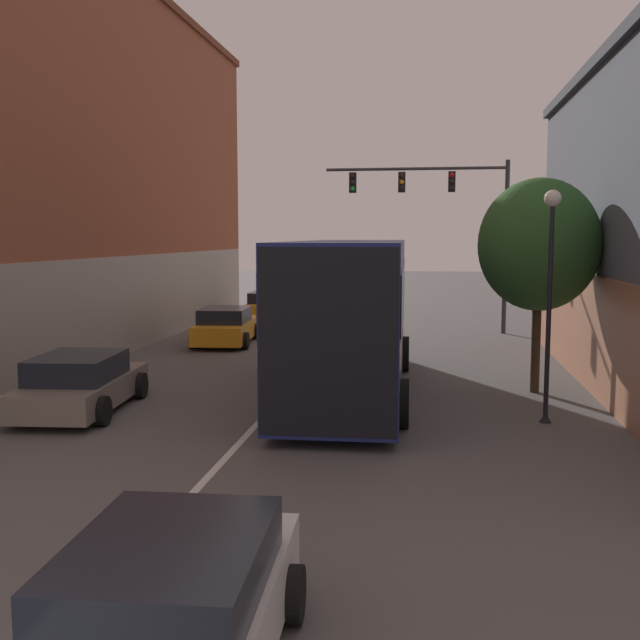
% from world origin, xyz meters
% --- Properties ---
extents(lane_center_line, '(0.14, 43.08, 0.01)m').
position_xyz_m(lane_center_line, '(0.00, 15.54, 0.00)').
color(lane_center_line, silver).
rests_on(lane_center_line, ground_plane).
extents(building_left_brick, '(6.54, 28.51, 12.75)m').
position_xyz_m(building_left_brick, '(-9.62, 20.97, 6.48)').
color(building_left_brick, '#995138').
rests_on(building_left_brick, ground_plane).
extents(bus, '(3.10, 10.45, 3.73)m').
position_xyz_m(bus, '(1.57, 14.81, 2.09)').
color(bus, navy).
rests_on(bus, ground_plane).
extents(hatchback_foreground, '(2.19, 4.41, 1.29)m').
position_xyz_m(hatchback_foreground, '(1.32, 2.45, 0.62)').
color(hatchback_foreground, silver).
rests_on(hatchback_foreground, ground_plane).
extents(parked_car_left_near, '(2.02, 4.53, 1.33)m').
position_xyz_m(parked_car_left_near, '(-3.86, 30.34, 0.64)').
color(parked_car_left_near, orange).
rests_on(parked_car_left_near, ground_plane).
extents(parked_car_left_mid, '(2.33, 4.35, 1.28)m').
position_xyz_m(parked_car_left_mid, '(-4.11, 12.05, 0.61)').
color(parked_car_left_mid, slate).
rests_on(parked_car_left_mid, ground_plane).
extents(parked_car_left_far, '(2.28, 4.28, 1.31)m').
position_xyz_m(parked_car_left_far, '(-3.75, 22.60, 0.62)').
color(parked_car_left_far, orange).
rests_on(parked_car_left_far, ground_plane).
extents(traffic_signal_gantry, '(7.21, 0.36, 6.80)m').
position_xyz_m(traffic_signal_gantry, '(4.08, 27.06, 5.02)').
color(traffic_signal_gantry, '#333338').
rests_on(traffic_signal_gantry, ground_plane).
extents(street_lamp, '(0.34, 0.34, 4.78)m').
position_xyz_m(street_lamp, '(5.90, 12.52, 2.92)').
color(street_lamp, black).
rests_on(street_lamp, ground_plane).
extents(street_tree_near, '(2.93, 2.64, 5.26)m').
position_xyz_m(street_tree_near, '(6.08, 15.62, 3.63)').
color(street_tree_near, '#3D2D1E').
rests_on(street_tree_near, ground_plane).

